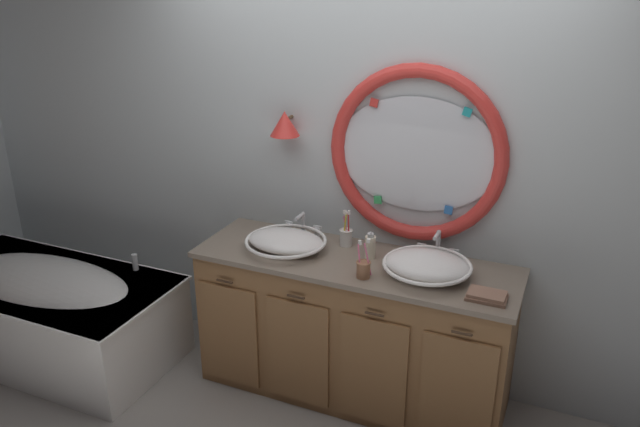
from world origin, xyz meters
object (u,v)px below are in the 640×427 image
object	(u,v)px
toothbrush_holder_left	(346,236)
folded_hand_towel	(487,296)
bathtub	(48,308)
sink_basin_left	(286,241)
sink_basin_right	(427,265)
soap_dispenser	(370,247)
toothbrush_holder_right	(363,268)

from	to	relation	value
toothbrush_holder_left	folded_hand_towel	distance (m)	0.91
bathtub	sink_basin_left	world-z (taller)	sink_basin_left
sink_basin_left	sink_basin_right	bearing A→B (deg)	-0.00
sink_basin_right	soap_dispenser	world-z (taller)	soap_dispenser
bathtub	sink_basin_left	xyz separation A→B (m)	(1.53, 0.38, 0.59)
toothbrush_holder_left	toothbrush_holder_right	distance (m)	0.41
sink_basin_right	folded_hand_towel	bearing A→B (deg)	-20.42
sink_basin_left	bathtub	bearing A→B (deg)	-165.92
toothbrush_holder_left	folded_hand_towel	size ratio (longest dim) A/B	1.14
toothbrush_holder_left	folded_hand_towel	bearing A→B (deg)	-19.90
sink_basin_left	folded_hand_towel	world-z (taller)	sink_basin_left
bathtub	soap_dispenser	bearing A→B (deg)	13.13
toothbrush_holder_left	folded_hand_towel	xyz separation A→B (m)	(0.85, -0.31, -0.04)
bathtub	sink_basin_left	distance (m)	1.69
bathtub	toothbrush_holder_left	size ratio (longest dim) A/B	7.58
folded_hand_towel	bathtub	bearing A→B (deg)	-174.43
toothbrush_holder_right	soap_dispenser	size ratio (longest dim) A/B	1.42
toothbrush_holder_right	toothbrush_holder_left	bearing A→B (deg)	124.20
sink_basin_left	toothbrush_holder_right	xyz separation A→B (m)	(0.52, -0.15, 0.00)
sink_basin_right	toothbrush_holder_right	distance (m)	0.33
bathtub	toothbrush_holder_right	distance (m)	2.15
sink_basin_right	toothbrush_holder_left	size ratio (longest dim) A/B	2.11
toothbrush_holder_right	soap_dispenser	xyz separation A→B (m)	(-0.04, 0.23, 0.02)
sink_basin_left	folded_hand_towel	xyz separation A→B (m)	(1.15, -0.12, -0.03)
bathtub	folded_hand_towel	distance (m)	2.75
sink_basin_left	toothbrush_holder_left	xyz separation A→B (m)	(0.29, 0.19, 0.01)
folded_hand_towel	sink_basin_left	bearing A→B (deg)	173.90
folded_hand_towel	toothbrush_holder_right	bearing A→B (deg)	-177.64
sink_basin_right	toothbrush_holder_right	world-z (taller)	toothbrush_holder_right
sink_basin_left	toothbrush_holder_left	distance (m)	0.35
sink_basin_left	folded_hand_towel	distance (m)	1.16
bathtub	sink_basin_right	xyz separation A→B (m)	(2.35, 0.38, 0.60)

